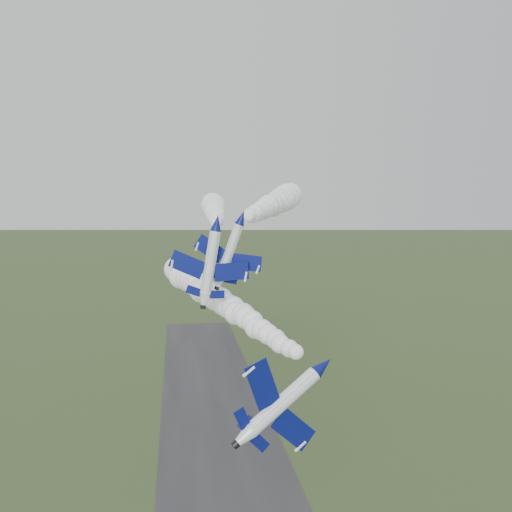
{
  "coord_description": "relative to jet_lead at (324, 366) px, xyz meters",
  "views": [
    {
      "loc": [
        -8.23,
        -61.48,
        47.17
      ],
      "look_at": [
        3.13,
        18.93,
        39.6
      ],
      "focal_mm": 40.0,
      "sensor_mm": 36.0,
      "label": 1
    }
  ],
  "objects": [
    {
      "name": "smoke_trail_jet_pair_right",
      "position": [
        4.04,
        55.15,
        16.71
      ],
      "size": [
        21.63,
        54.06,
        5.92
      ],
      "primitive_type": null,
      "rotation": [
        0.0,
        0.0,
        -0.3
      ],
      "color": "white"
    },
    {
      "name": "jet_pair_left",
      "position": [
        -9.22,
        26.05,
        14.14
      ],
      "size": [
        11.55,
        14.01,
        3.79
      ],
      "rotation": [
        0.0,
        0.17,
        -0.06
      ],
      "color": "white"
    },
    {
      "name": "runway",
      "position": [
        -6.94,
        34.77,
        -30.14
      ],
      "size": [
        24.0,
        260.0,
        0.04
      ],
      "primitive_type": "cube",
      "color": "#2D2D2F",
      "rests_on": "ground"
    },
    {
      "name": "smoke_trail_jet_pair_left",
      "position": [
        -6.9,
        65.56,
        15.5
      ],
      "size": [
        10.39,
        72.9,
        5.94
      ],
      "primitive_type": null,
      "rotation": [
        0.0,
        0.0,
        -0.06
      ],
      "color": "white"
    },
    {
      "name": "jet_lead",
      "position": [
        0.0,
        0.0,
        0.0
      ],
      "size": [
        6.8,
        13.34,
        9.3
      ],
      "rotation": [
        0.0,
        0.98,
        0.29
      ],
      "color": "white"
    },
    {
      "name": "smoke_trail_jet_lead",
      "position": [
        -8.44,
        34.69,
        1.33
      ],
      "size": [
        23.78,
        63.52,
        5.38
      ],
      "primitive_type": null,
      "rotation": [
        0.0,
        0.0,
        0.29
      ],
      "color": "white"
    },
    {
      "name": "jet_pair_right",
      "position": [
        -5.53,
        26.73,
        14.88
      ],
      "size": [
        10.06,
        12.39,
        4.19
      ],
      "rotation": [
        0.0,
        0.35,
        -0.3
      ],
      "color": "white"
    }
  ]
}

